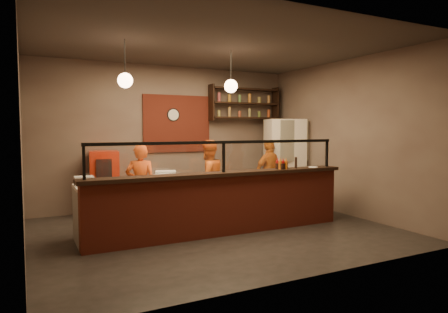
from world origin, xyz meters
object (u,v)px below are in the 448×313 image
wall_clock (173,115)px  pepper_mill (296,163)px  cook_left (141,185)px  cook_mid (208,179)px  pizza_dough (234,176)px  cook_right (270,173)px  fridge (284,161)px  condiment_caddy (282,166)px  red_cooler (104,183)px

wall_clock → pepper_mill: bearing=-63.3°
wall_clock → cook_left: 2.35m
wall_clock → cook_left: (-1.18, -1.53, -1.35)m
cook_mid → pizza_dough: cook_mid is taller
wall_clock → cook_right: 2.59m
cook_right → fridge: 0.63m
condiment_caddy → fridge: bearing=53.4°
cook_right → red_cooler: (-3.56, 0.74, -0.10)m
cook_right → condiment_caddy: (-0.88, -1.71, 0.35)m
cook_left → pizza_dough: bearing=180.0°
cook_right → red_cooler: cook_right is taller
cook_left → cook_right: size_ratio=0.99×
cook_right → fridge: (0.55, 0.21, 0.24)m
cook_left → pepper_mill: bearing=176.9°
cook_left → pizza_dough: (1.59, -0.66, 0.15)m
wall_clock → condiment_caddy: size_ratio=1.59×
pizza_dough → pepper_mill: size_ratio=2.67×
wall_clock → pizza_dough: 2.52m
pizza_dough → red_cooler: bearing=137.1°
cook_mid → condiment_caddy: cook_mid is taller
red_cooler → condiment_caddy: red_cooler is taller
red_cooler → pizza_dough: (2.02, -1.88, 0.24)m
red_cooler → condiment_caddy: (2.68, -2.45, 0.45)m
wall_clock → condiment_caddy: bearing=-68.8°
cook_right → condiment_caddy: bearing=54.5°
wall_clock → fridge: 2.86m
cook_mid → pizza_dough: bearing=91.7°
fridge → pizza_dough: (-2.09, -1.35, -0.10)m
red_cooler → pizza_dough: bearing=-35.7°
cook_right → cook_mid: bearing=2.8°
cook_mid → condiment_caddy: (0.83, -1.38, 0.33)m
cook_right → pepper_mill: bearing=63.5°
cook_right → wall_clock: bearing=-36.6°
cook_mid → cook_right: (1.71, 0.34, -0.01)m
cook_mid → cook_right: size_ratio=1.02×
wall_clock → fridge: wall_clock is taller
condiment_caddy → wall_clock: bearing=111.2°
cook_mid → fridge: 2.34m
pepper_mill → cook_right: bearing=71.9°
red_cooler → cook_left: bearing=-63.3°
cook_mid → cook_left: bearing=-4.5°
cook_right → red_cooler: bearing=-20.1°
cook_mid → condiment_caddy: bearing=111.0°
cook_right → pizza_dough: size_ratio=2.81×
cook_mid → pepper_mill: bearing=119.7°
cook_left → pizza_dough: 1.72m
fridge → pepper_mill: 2.22m
cook_mid → cook_right: cook_mid is taller
fridge → pepper_mill: (-1.11, -1.92, 0.16)m
cook_left → pizza_dough: cook_left is taller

